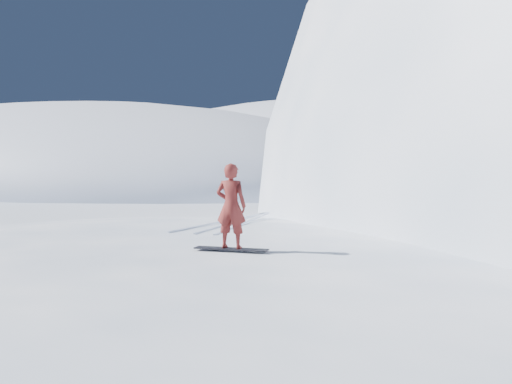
# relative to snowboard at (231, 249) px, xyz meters

# --- Properties ---
(ground) EXTENTS (400.00, 400.00, 0.00)m
(ground) POSITION_rel_snowboard_xyz_m (-2.10, -0.58, -2.41)
(ground) COLOR white
(ground) RESTS_ON ground
(near_ridge) EXTENTS (36.00, 28.00, 4.80)m
(near_ridge) POSITION_rel_snowboard_xyz_m (-1.10, 2.42, -2.41)
(near_ridge) COLOR white
(near_ridge) RESTS_ON ground
(far_ridge_a) EXTENTS (120.00, 70.00, 28.00)m
(far_ridge_a) POSITION_rel_snowboard_xyz_m (-72.10, 59.42, -2.41)
(far_ridge_a) COLOR white
(far_ridge_a) RESTS_ON ground
(far_ridge_c) EXTENTS (140.00, 90.00, 36.00)m
(far_ridge_c) POSITION_rel_snowboard_xyz_m (-42.10, 109.42, -2.41)
(far_ridge_c) COLOR white
(far_ridge_c) RESTS_ON ground
(wind_bumps) EXTENTS (16.00, 14.40, 1.00)m
(wind_bumps) POSITION_rel_snowboard_xyz_m (-2.66, 1.54, -2.41)
(wind_bumps) COLOR white
(wind_bumps) RESTS_ON ground
(snowboard) EXTENTS (1.53, 0.61, 0.03)m
(snowboard) POSITION_rel_snowboard_xyz_m (0.00, 0.00, 0.00)
(snowboard) COLOR black
(snowboard) RESTS_ON near_ridge
(snowboarder) EXTENTS (0.69, 0.53, 1.69)m
(snowboarder) POSITION_rel_snowboard_xyz_m (0.00, 0.00, 0.86)
(snowboarder) COLOR maroon
(snowboarder) RESTS_ON snowboard
(board_tracks) EXTENTS (1.87, 5.99, 0.04)m
(board_tracks) POSITION_rel_snowboard_xyz_m (-2.73, 4.59, 0.01)
(board_tracks) COLOR silver
(board_tracks) RESTS_ON ground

